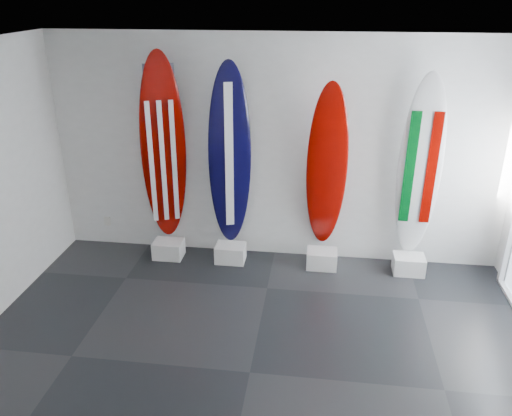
# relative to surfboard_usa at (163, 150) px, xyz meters

# --- Properties ---
(floor) EXTENTS (6.00, 6.00, 0.00)m
(floor) POSITION_rel_surfboard_usa_xyz_m (1.46, -2.28, -1.53)
(floor) COLOR black
(floor) RESTS_ON ground
(ceiling) EXTENTS (6.00, 6.00, 0.00)m
(ceiling) POSITION_rel_surfboard_usa_xyz_m (1.46, -2.28, 1.47)
(ceiling) COLOR white
(ceiling) RESTS_ON wall_back
(wall_back) EXTENTS (6.00, 0.00, 6.00)m
(wall_back) POSITION_rel_surfboard_usa_xyz_m (1.46, 0.22, -0.03)
(wall_back) COLOR silver
(wall_back) RESTS_ON ground
(display_block_usa) EXTENTS (0.40, 0.30, 0.24)m
(display_block_usa) POSITION_rel_surfboard_usa_xyz_m (0.00, -0.10, -1.41)
(display_block_usa) COLOR white
(display_block_usa) RESTS_ON floor
(surfboard_usa) EXTENTS (0.66, 0.50, 2.58)m
(surfboard_usa) POSITION_rel_surfboard_usa_xyz_m (0.00, 0.00, 0.00)
(surfboard_usa) COLOR #790500
(surfboard_usa) RESTS_ON display_block_usa
(display_block_navy) EXTENTS (0.40, 0.30, 0.24)m
(display_block_navy) POSITION_rel_surfboard_usa_xyz_m (0.88, -0.10, -1.41)
(display_block_navy) COLOR white
(display_block_navy) RESTS_ON floor
(surfboard_navy) EXTENTS (0.59, 0.35, 2.46)m
(surfboard_navy) POSITION_rel_surfboard_usa_xyz_m (0.88, 0.00, -0.06)
(surfboard_navy) COLOR black
(surfboard_navy) RESTS_ON display_block_navy
(display_block_swiss) EXTENTS (0.40, 0.30, 0.24)m
(display_block_swiss) POSITION_rel_surfboard_usa_xyz_m (2.13, -0.10, -1.41)
(display_block_swiss) COLOR white
(display_block_swiss) RESTS_ON floor
(surfboard_swiss) EXTENTS (0.53, 0.46, 2.27)m
(surfboard_swiss) POSITION_rel_surfboard_usa_xyz_m (2.13, 0.00, -0.16)
(surfboard_swiss) COLOR #790500
(surfboard_swiss) RESTS_ON display_block_swiss
(display_block_italy) EXTENTS (0.40, 0.30, 0.24)m
(display_block_italy) POSITION_rel_surfboard_usa_xyz_m (3.26, -0.10, -1.41)
(display_block_italy) COLOR white
(display_block_italy) RESTS_ON floor
(surfboard_italy) EXTENTS (0.54, 0.19, 2.38)m
(surfboard_italy) POSITION_rel_surfboard_usa_xyz_m (3.26, 0.00, -0.10)
(surfboard_italy) COLOR silver
(surfboard_italy) RESTS_ON display_block_italy
(wall_outlet) EXTENTS (0.09, 0.02, 0.13)m
(wall_outlet) POSITION_rel_surfboard_usa_xyz_m (-0.99, 0.20, -1.18)
(wall_outlet) COLOR silver
(wall_outlet) RESTS_ON wall_back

